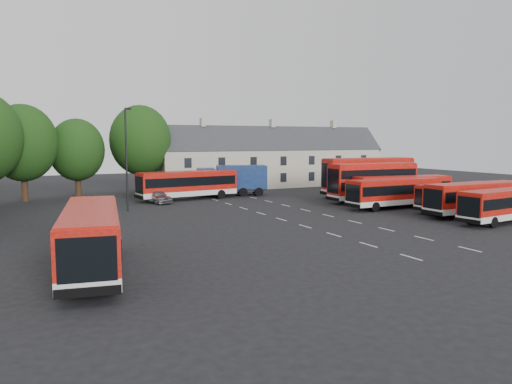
# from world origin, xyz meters

# --- Properties ---
(ground) EXTENTS (140.00, 140.00, 0.00)m
(ground) POSITION_xyz_m (0.00, 0.00, 0.00)
(ground) COLOR black
(ground) RESTS_ON ground
(lane_markings) EXTENTS (5.15, 33.80, 0.01)m
(lane_markings) POSITION_xyz_m (2.50, 2.00, 0.01)
(lane_markings) COLOR beige
(lane_markings) RESTS_ON ground
(treeline) EXTENTS (29.92, 32.59, 12.01)m
(treeline) POSITION_xyz_m (-20.74, 19.36, 6.68)
(treeline) COLOR black
(treeline) RESTS_ON ground
(terrace_houses) EXTENTS (35.70, 7.13, 10.06)m
(terrace_houses) POSITION_xyz_m (14.00, 30.00, 3.86)
(terrace_houses) COLOR beige
(terrace_houses) RESTS_ON ground
(bus_row_a) EXTENTS (10.30, 3.35, 2.86)m
(bus_row_a) POSITION_xyz_m (16.21, -7.94, 1.72)
(bus_row_a) COLOR silver
(bus_row_a) RESTS_ON ground
(bus_row_b) EXTENTS (10.89, 2.54, 3.08)m
(bus_row_b) POSITION_xyz_m (17.21, -4.12, 1.85)
(bus_row_b) COLOR silver
(bus_row_b) RESTS_ON ground
(bus_row_c) EXTENTS (9.94, 2.88, 2.77)m
(bus_row_c) POSITION_xyz_m (17.90, -1.43, 1.67)
(bus_row_c) COLOR silver
(bus_row_c) RESTS_ON ground
(bus_row_d) EXTENTS (10.80, 2.72, 3.04)m
(bus_row_d) POSITION_xyz_m (13.93, 3.15, 1.83)
(bus_row_d) COLOR silver
(bus_row_d) RESTS_ON ground
(bus_row_e) EXTENTS (11.24, 4.14, 3.11)m
(bus_row_e) POSITION_xyz_m (16.60, 5.01, 1.87)
(bus_row_e) COLOR silver
(bus_row_e) RESTS_ON ground
(bus_dd_south) EXTENTS (10.77, 2.69, 4.40)m
(bus_dd_south) POSITION_xyz_m (15.35, 8.31, 2.50)
(bus_dd_south) COLOR silver
(bus_dd_south) RESTS_ON ground
(bus_dd_north) EXTENTS (11.87, 3.48, 4.81)m
(bus_dd_north) POSITION_xyz_m (18.02, 12.44, 2.74)
(bus_dd_north) COLOR silver
(bus_dd_north) RESTS_ON ground
(bus_west) EXTENTS (4.73, 12.42, 3.43)m
(bus_west) POSITION_xyz_m (-17.68, -8.93, 2.06)
(bus_west) COLOR silver
(bus_west) RESTS_ON ground
(bus_north) EXTENTS (12.06, 4.06, 3.34)m
(bus_north) POSITION_xyz_m (-2.76, 19.65, 2.01)
(bus_north) COLOR silver
(bus_north) RESTS_ON ground
(box_truck) EXTENTS (9.10, 5.14, 3.80)m
(box_truck) POSITION_xyz_m (3.79, 21.42, 2.14)
(box_truck) COLOR black
(box_truck) RESTS_ON ground
(silver_car) EXTENTS (2.67, 4.79, 1.54)m
(silver_car) POSITION_xyz_m (-6.83, 18.12, 0.77)
(silver_car) COLOR #9A9DA1
(silver_car) RESTS_ON ground
(lamppost) EXTENTS (0.70, 0.42, 10.13)m
(lamppost) POSITION_xyz_m (-11.11, 13.23, 5.40)
(lamppost) COLOR black
(lamppost) RESTS_ON ground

